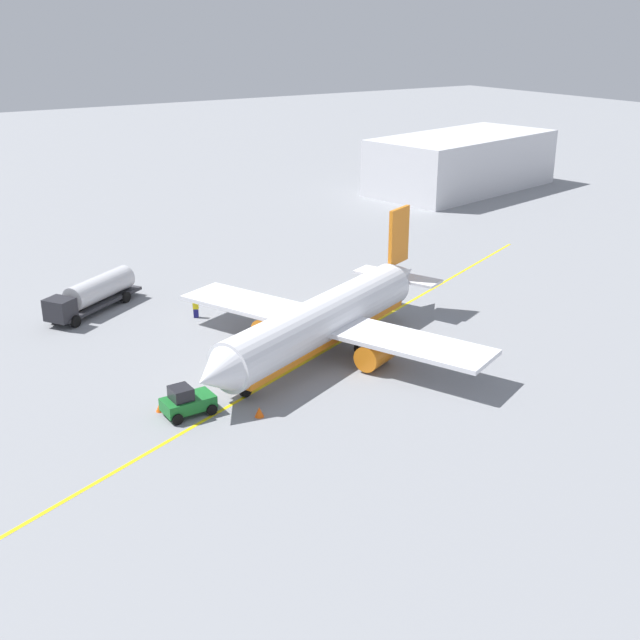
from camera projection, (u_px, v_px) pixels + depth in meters
ground_plane at (320, 354)px, 66.13m from camera, size 400.00×400.00×0.00m
airplane at (323, 321)px, 65.49m from camera, size 29.22×28.42×9.90m
fuel_tanker at (93, 293)px, 75.16m from camera, size 10.81×8.23×3.15m
pushback_tug at (187, 401)px, 55.69m from camera, size 3.63×2.36×2.20m
refueling_worker at (196, 309)px, 73.82m from camera, size 0.63×0.58×1.71m
safety_cone_nose at (259, 412)px, 55.59m from camera, size 0.67×0.67×0.74m
safety_cone_wingtip at (160, 407)px, 56.36m from camera, size 0.56×0.56×0.63m
distant_hangar at (462, 162)px, 127.65m from camera, size 34.01×20.85×8.69m
taxi_line_marking at (320, 354)px, 66.12m from camera, size 76.19×32.57×0.01m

